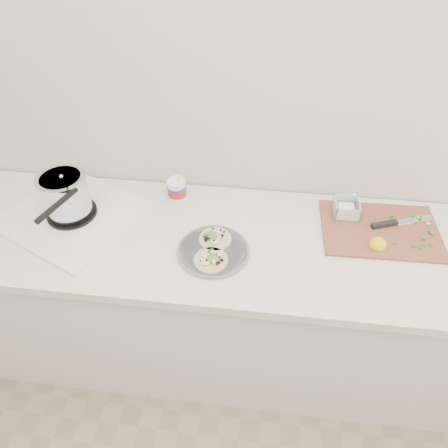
# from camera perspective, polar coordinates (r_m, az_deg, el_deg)

# --- Properties ---
(counter) EXTENTS (2.44, 0.66, 0.90)m
(counter) POSITION_cam_1_polar(r_m,az_deg,el_deg) (1.95, 0.75, -11.07)
(counter) COLOR silver
(counter) RESTS_ON ground
(stove) EXTENTS (0.65, 0.63, 0.24)m
(stove) POSITION_cam_1_polar(r_m,az_deg,el_deg) (1.76, -21.36, 2.96)
(stove) COLOR silver
(stove) RESTS_ON counter
(taco_plate) EXTENTS (0.28, 0.28, 0.04)m
(taco_plate) POSITION_cam_1_polar(r_m,az_deg,el_deg) (1.53, -1.56, -3.62)
(taco_plate) COLOR slate
(taco_plate) RESTS_ON counter
(tub) EXTENTS (0.08, 0.08, 0.19)m
(tub) POSITION_cam_1_polar(r_m,az_deg,el_deg) (1.75, -6.69, 5.21)
(tub) COLOR white
(tub) RESTS_ON counter
(cutboard) EXTENTS (0.47, 0.33, 0.07)m
(cutboard) POSITION_cam_1_polar(r_m,az_deg,el_deg) (1.74, 21.16, -0.23)
(cutboard) COLOR brown
(cutboard) RESTS_ON counter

